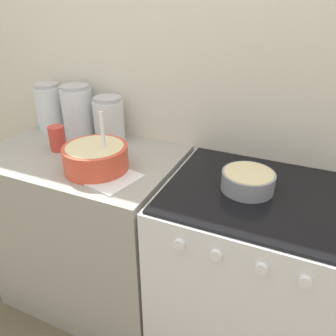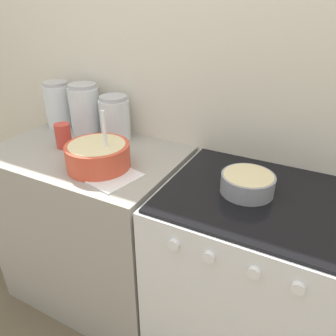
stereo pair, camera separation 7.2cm
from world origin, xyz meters
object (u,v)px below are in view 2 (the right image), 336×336
at_px(mixing_bowl, 98,155).
at_px(tin_can, 63,136).
at_px(storage_jar_left, 59,108).
at_px(stove, 246,282).
at_px(storage_jar_middle, 85,112).
at_px(storage_jar_right, 115,121).
at_px(baking_pan, 248,183).

distance_m(mixing_bowl, tin_can, 0.30).
relative_size(storage_jar_left, tin_can, 2.11).
relative_size(stove, storage_jar_middle, 3.47).
relative_size(storage_jar_middle, storage_jar_right, 1.17).
distance_m(stove, storage_jar_right, 0.99).
height_order(stove, storage_jar_right, storage_jar_right).
bearing_deg(storage_jar_right, mixing_bowl, -67.05).
bearing_deg(mixing_bowl, storage_jar_middle, 136.25).
xyz_separation_m(stove, baking_pan, (-0.05, -0.00, 0.49)).
height_order(mixing_bowl, tin_can, mixing_bowl).
bearing_deg(storage_jar_middle, stove, -11.71).
distance_m(storage_jar_middle, tin_can, 0.22).
xyz_separation_m(stove, storage_jar_left, (-1.18, 0.21, 0.56)).
relative_size(baking_pan, storage_jar_middle, 0.77).
xyz_separation_m(baking_pan, storage_jar_left, (-1.13, 0.21, 0.07)).
bearing_deg(mixing_bowl, storage_jar_right, 112.95).
relative_size(mixing_bowl, tin_can, 2.28).
height_order(storage_jar_left, storage_jar_right, storage_jar_left).
relative_size(stove, storage_jar_left, 3.61).
bearing_deg(stove, storage_jar_right, 165.60).
xyz_separation_m(storage_jar_left, storage_jar_middle, (0.19, 0.00, 0.00)).
xyz_separation_m(stove, mixing_bowl, (-0.67, -0.10, 0.52)).
bearing_deg(mixing_bowl, stove, 8.62).
height_order(stove, storage_jar_left, storage_jar_left).
distance_m(stove, storage_jar_middle, 1.16).
xyz_separation_m(storage_jar_right, tin_can, (-0.16, -0.21, -0.04)).
bearing_deg(storage_jar_right, storage_jar_middle, 180.00).
bearing_deg(storage_jar_left, storage_jar_middle, 0.00).
bearing_deg(storage_jar_right, tin_can, -126.66).
distance_m(baking_pan, tin_can, 0.91).
bearing_deg(tin_can, baking_pan, 0.33).
xyz_separation_m(mixing_bowl, storage_jar_middle, (-0.32, 0.31, 0.05)).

